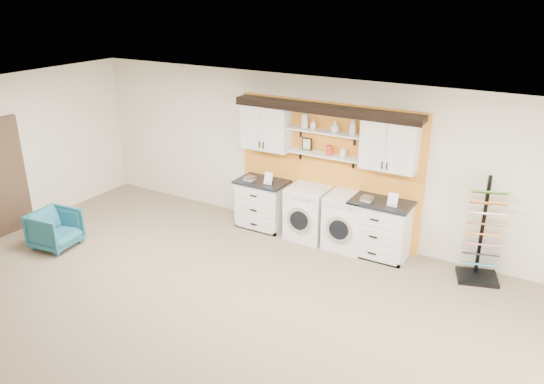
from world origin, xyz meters
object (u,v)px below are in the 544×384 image
Objects in this scene: dryer at (347,222)px; sample_rack at (481,248)px; washer at (308,213)px; base_cabinet_left at (263,203)px; base_cabinet_right at (380,229)px; armchair at (55,229)px.

sample_rack reaches higher than dryer.
dryer is 2.16m from sample_rack.
washer is 2.90m from sample_rack.
base_cabinet_right is at bearing -0.00° from base_cabinet_left.
base_cabinet_left is at bearing 179.79° from washer.
sample_rack is at bearing 1.22° from base_cabinet_right.
base_cabinet_left is 0.98× the size of washer.
base_cabinet_right is 1.04× the size of washer.
washer is at bearing -0.21° from base_cabinet_left.
base_cabinet_right reaches higher than base_cabinet_left.
sample_rack is 6.95m from armchair.
dryer is at bearing 163.46° from sample_rack.
base_cabinet_left is at bearing 180.00° from base_cabinet_right.
dryer reaches higher than armchair.
washer is 4.36m from armchair.
base_cabinet_right is 0.58m from dryer.
dryer is at bearing -179.67° from base_cabinet_right.
sample_rack reaches higher than washer.
base_cabinet_right reaches higher than armchair.
washer is at bearing 180.00° from dryer.
base_cabinet_right is at bearing 0.15° from washer.
armchair is at bearing -145.00° from washer.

